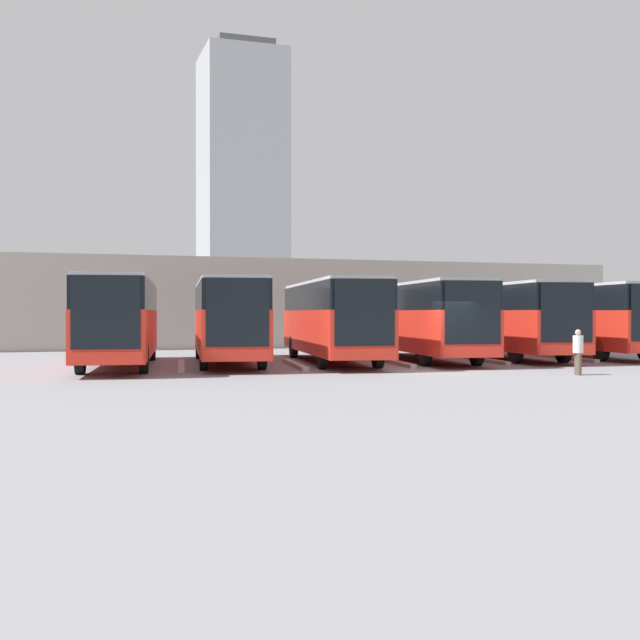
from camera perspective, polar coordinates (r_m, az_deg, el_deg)
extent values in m
plane|color=gray|center=(29.19, 8.63, -3.61)|extent=(600.00, 600.00, 0.00)
cube|color=red|center=(40.56, 17.98, -0.60)|extent=(4.20, 12.70, 1.75)
cube|color=black|center=(40.55, 17.99, 1.40)|extent=(4.13, 12.51, 1.07)
cube|color=silver|center=(40.57, 17.99, 2.24)|extent=(4.03, 12.19, 0.12)
cylinder|color=black|center=(36.68, 19.34, -2.00)|extent=(0.44, 1.05, 1.01)
cylinder|color=black|center=(44.50, 16.86, -1.56)|extent=(0.44, 1.05, 1.01)
cylinder|color=black|center=(43.59, 14.37, -1.60)|extent=(0.44, 1.05, 1.01)
cube|color=#B2B2AD|center=(37.82, 17.01, -2.58)|extent=(1.07, 5.71, 0.15)
cube|color=red|center=(38.04, 12.86, -0.66)|extent=(4.20, 12.70, 1.75)
cube|color=black|center=(38.03, 12.87, 1.47)|extent=(4.13, 12.51, 1.07)
cube|color=black|center=(32.35, 17.15, 0.52)|extent=(2.11, 0.35, 2.33)
cube|color=red|center=(32.37, 17.15, -2.03)|extent=(2.28, 0.39, 0.40)
cube|color=silver|center=(38.05, 12.87, 2.37)|extent=(4.03, 12.19, 0.12)
cylinder|color=black|center=(34.99, 16.91, -2.11)|extent=(0.44, 1.05, 1.01)
cylinder|color=black|center=(34.09, 13.73, -2.17)|extent=(0.44, 1.05, 1.01)
cylinder|color=black|center=(42.04, 12.15, -1.67)|extent=(0.44, 1.05, 1.01)
cylinder|color=black|center=(41.29, 9.43, -1.70)|extent=(0.44, 1.05, 1.01)
cube|color=#B2B2AD|center=(35.38, 11.43, -2.77)|extent=(1.07, 5.71, 0.15)
cube|color=red|center=(35.61, 7.26, -0.73)|extent=(4.20, 12.70, 1.75)
cube|color=black|center=(35.61, 7.26, 1.54)|extent=(4.13, 12.51, 1.07)
cube|color=black|center=(29.68, 10.82, 0.54)|extent=(2.11, 0.35, 2.33)
cube|color=red|center=(29.71, 10.82, -2.25)|extent=(2.28, 0.39, 0.40)
cube|color=silver|center=(35.63, 7.26, 2.50)|extent=(4.03, 12.19, 0.12)
cylinder|color=black|center=(32.33, 11.08, -2.31)|extent=(0.44, 1.05, 1.01)
cylinder|color=black|center=(31.63, 7.49, -2.37)|extent=(0.44, 1.05, 1.01)
cylinder|color=black|center=(39.65, 7.07, -1.79)|extent=(0.44, 1.05, 1.01)
cylinder|color=black|center=(39.08, 4.10, -1.82)|extent=(0.44, 1.05, 1.01)
cube|color=#B2B2AD|center=(33.07, 5.27, -2.99)|extent=(1.07, 5.71, 0.15)
cube|color=red|center=(33.76, 0.80, -0.79)|extent=(4.20, 12.70, 1.75)
cube|color=black|center=(33.76, 0.80, 1.61)|extent=(4.13, 12.51, 1.07)
cube|color=black|center=(27.63, 3.20, 0.55)|extent=(2.11, 0.35, 2.33)
cube|color=red|center=(27.66, 3.21, -2.44)|extent=(2.28, 0.39, 0.40)
cube|color=silver|center=(33.77, 0.80, 2.62)|extent=(4.03, 12.19, 0.12)
cylinder|color=black|center=(30.24, 4.14, -2.50)|extent=(0.44, 1.05, 1.01)
cylinder|color=black|center=(29.80, 0.18, -2.54)|extent=(0.44, 1.05, 1.01)
cylinder|color=black|center=(37.79, 1.29, -1.90)|extent=(0.44, 1.05, 1.01)
cylinder|color=black|center=(37.43, -1.89, -1.92)|extent=(0.44, 1.05, 1.01)
cube|color=#B2B2AD|center=(31.38, -1.82, -3.18)|extent=(1.07, 5.71, 0.15)
cube|color=red|center=(33.28, -6.63, -0.82)|extent=(4.20, 12.70, 1.75)
cube|color=black|center=(33.28, -6.63, 1.62)|extent=(4.13, 12.51, 1.07)
cube|color=black|center=(27.03, -5.88, 0.55)|extent=(2.11, 0.35, 2.33)
cube|color=red|center=(27.06, -5.88, -2.51)|extent=(2.28, 0.39, 0.40)
cube|color=silver|center=(33.29, -6.63, 2.65)|extent=(4.03, 12.19, 0.12)
cylinder|color=black|center=(29.54, -4.15, -2.57)|extent=(0.44, 1.05, 1.01)
cylinder|color=black|center=(29.40, -8.26, -2.59)|extent=(0.44, 1.05, 1.01)
cylinder|color=black|center=(37.24, -5.33, -1.94)|extent=(0.44, 1.05, 1.01)
cylinder|color=black|center=(37.13, -8.60, -1.95)|extent=(0.44, 1.05, 1.01)
cube|color=#B2B2AD|center=(31.12, -9.84, -3.22)|extent=(1.07, 5.71, 0.15)
cube|color=red|center=(32.14, -13.99, -0.87)|extent=(4.20, 12.70, 1.75)
cube|color=black|center=(32.14, -14.00, 1.65)|extent=(4.13, 12.51, 1.07)
cube|color=black|center=(25.89, -14.99, 0.54)|extent=(2.11, 0.35, 2.33)
cube|color=red|center=(25.93, -14.99, -2.65)|extent=(2.28, 0.39, 0.40)
cube|color=silver|center=(32.16, -14.00, 2.71)|extent=(4.03, 12.19, 0.12)
cylinder|color=black|center=(28.25, -12.41, -2.72)|extent=(0.44, 1.05, 1.01)
cylinder|color=black|center=(28.42, -16.68, -2.71)|extent=(0.44, 1.05, 1.01)
cylinder|color=black|center=(35.97, -11.86, -2.03)|extent=(0.44, 1.05, 1.01)
cylinder|color=black|center=(36.11, -15.22, -2.03)|extent=(0.44, 1.05, 1.01)
cylinder|color=brown|center=(28.44, 17.81, -2.98)|extent=(0.21, 0.21, 0.75)
cylinder|color=brown|center=(28.26, 17.94, -3.01)|extent=(0.21, 0.21, 0.75)
cylinder|color=silver|center=(28.32, 17.88, -1.65)|extent=(0.42, 0.42, 0.59)
sphere|color=tan|center=(28.30, 17.88, -0.85)|extent=(0.20, 0.20, 0.20)
cube|color=#A8A399|center=(53.87, -4.06, 1.12)|extent=(44.20, 13.12, 5.35)
cube|color=silver|center=(61.79, -5.89, 3.29)|extent=(44.20, 3.00, 0.24)
cylinder|color=slate|center=(67.74, 6.81, 0.88)|extent=(0.20, 0.20, 5.10)
cylinder|color=slate|center=(61.45, -20.35, 0.90)|extent=(0.20, 0.20, 5.10)
cube|color=#ADB2B7|center=(198.80, -5.56, 9.32)|extent=(19.39, 19.39, 65.15)
cube|color=#4C4C51|center=(206.69, -5.57, 18.61)|extent=(13.57, 13.57, 2.40)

